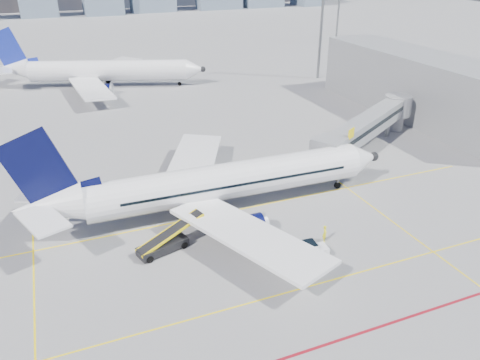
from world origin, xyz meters
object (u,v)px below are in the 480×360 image
(main_aircraft, at_px, (215,184))
(second_aircraft, at_px, (100,71))
(cargo_dolly, at_px, (263,242))
(baggage_tug, at_px, (313,250))
(belt_loader, at_px, (164,244))
(ramp_worker, at_px, (325,233))

(main_aircraft, bearing_deg, second_aircraft, 95.86)
(second_aircraft, relative_size, cargo_dolly, 11.77)
(second_aircraft, bearing_deg, cargo_dolly, -65.53)
(main_aircraft, height_order, second_aircraft, second_aircraft)
(baggage_tug, bearing_deg, main_aircraft, 119.20)
(main_aircraft, bearing_deg, belt_loader, -141.36)
(belt_loader, bearing_deg, second_aircraft, 71.56)
(second_aircraft, relative_size, belt_loader, 5.91)
(baggage_tug, xyz_separation_m, belt_loader, (-11.99, 6.12, -0.11))
(cargo_dolly, distance_m, ramp_worker, 6.10)
(second_aircraft, distance_m, cargo_dolly, 65.58)
(belt_loader, bearing_deg, baggage_tug, -43.33)
(baggage_tug, relative_size, belt_loader, 0.37)
(baggage_tug, bearing_deg, second_aircraft, 102.49)
(belt_loader, bearing_deg, ramp_worker, -32.51)
(second_aircraft, distance_m, ramp_worker, 67.11)
(main_aircraft, relative_size, second_aircraft, 0.98)
(second_aircraft, distance_m, baggage_tug, 68.61)
(cargo_dolly, relative_size, belt_loader, 0.50)
(main_aircraft, relative_size, ramp_worker, 23.30)
(main_aircraft, height_order, baggage_tug, main_aircraft)
(belt_loader, height_order, ramp_worker, belt_loader)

